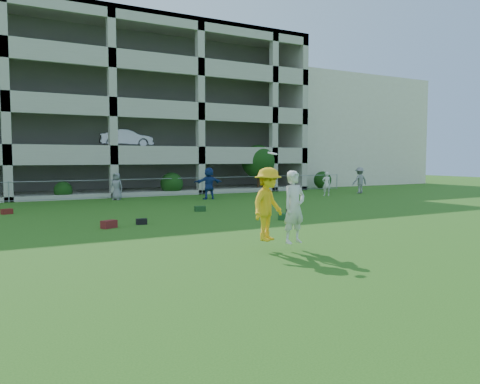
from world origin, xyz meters
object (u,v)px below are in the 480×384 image
bystander_c (117,186)px  crate_d (291,210)px  bystander_d (209,183)px  bystander_e (326,184)px  bystander_f (360,180)px  stucco_building (317,134)px  parking_garage (86,113)px  frisbee_contest (275,205)px

bystander_c → crate_d: (5.14, -10.80, -0.67)m
bystander_d → bystander_e: 8.06m
bystander_f → stucco_building: bearing=-113.6°
bystander_d → crate_d: bystander_d is taller
bystander_f → parking_garage: bearing=-35.9°
parking_garage → frisbee_contest: bearing=-90.8°
bystander_f → frisbee_contest: (-16.67, -14.48, 0.33)m
bystander_d → bystander_f: bearing=-179.8°
frisbee_contest → parking_garage: 28.03m
stucco_building → bystander_d: stucco_building is taller
stucco_building → bystander_e: bearing=-126.1°
crate_d → bystander_d: bearing=90.4°
bystander_c → bystander_f: (16.53, -3.05, 0.10)m
bystander_d → frisbee_contest: 16.20m
bystander_f → parking_garage: size_ratio=0.06×
stucco_building → bystander_f: bearing=-116.6°
bystander_e → stucco_building: bearing=-108.7°
bystander_e → bystander_f: (3.54, 0.63, 0.13)m
bystander_c → bystander_f: bearing=33.2°
bystander_d → parking_garage: (-4.84, 12.29, 5.04)m
bystander_c → bystander_d: (5.07, -2.20, 0.15)m
bystander_e → bystander_f: bystander_f is taller
bystander_c → bystander_e: size_ratio=1.03×
crate_d → parking_garage: parking_garage is taller
stucco_building → parking_garage: (-23.01, -0.30, 1.01)m
stucco_building → bystander_f: size_ratio=8.65×
stucco_building → parking_garage: 23.04m
bystander_c → bystander_f: 16.81m
stucco_building → parking_garage: bearing=-179.3°
stucco_building → bystander_c: stucco_building is taller
frisbee_contest → parking_garage: size_ratio=0.08×
bystander_e → crate_d: 10.62m
crate_d → bystander_f: bearing=34.2°
bystander_e → bystander_d: bearing=6.8°
stucco_building → bystander_e: stucco_building is taller
bystander_e → crate_d: bearing=59.6°
bystander_c → bystander_f: size_ratio=0.89×
bystander_d → bystander_c: bearing=-19.0°
bystander_e → parking_garage: (-12.76, 13.77, 5.22)m
stucco_building → frisbee_contest: (-23.39, -27.92, -3.74)m
stucco_building → crate_d: bearing=-130.5°
stucco_building → crate_d: stucco_building is taller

